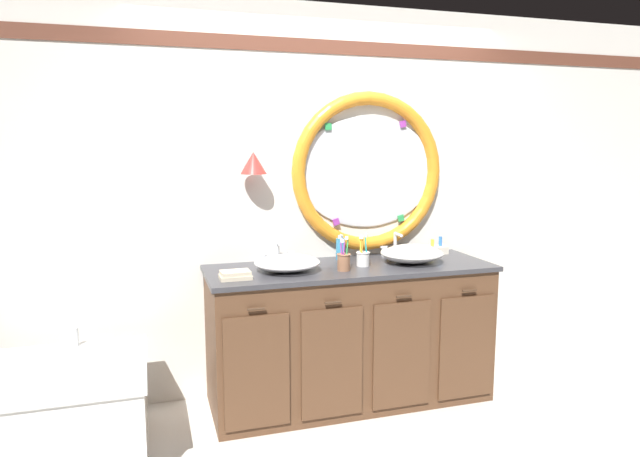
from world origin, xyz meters
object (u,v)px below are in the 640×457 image
at_px(sink_basin_right, 412,253).
at_px(toiletry_basket, 436,249).
at_px(toothbrush_holder_left, 344,261).
at_px(sink_basin_left, 287,263).
at_px(soap_dispenser, 341,248).
at_px(folded_hand_towel, 235,275).
at_px(toothbrush_holder_right, 363,258).

xyz_separation_m(sink_basin_right, toiletry_basket, (0.31, 0.23, -0.03)).
bearing_deg(toothbrush_holder_left, sink_basin_left, 164.66).
height_order(soap_dispenser, toiletry_basket, soap_dispenser).
distance_m(sink_basin_right, soap_dispenser, 0.48).
bearing_deg(folded_hand_towel, sink_basin_left, 18.50).
xyz_separation_m(sink_basin_left, toiletry_basket, (1.16, 0.23, -0.02)).
xyz_separation_m(sink_basin_right, toothbrush_holder_right, (-0.35, -0.00, -0.01)).
bearing_deg(toothbrush_holder_right, toiletry_basket, 19.84).
height_order(sink_basin_right, soap_dispenser, soap_dispenser).
distance_m(toothbrush_holder_right, toiletry_basket, 0.70).
bearing_deg(sink_basin_right, toothbrush_holder_left, -169.73).
bearing_deg(soap_dispenser, toiletry_basket, 0.66).
relative_size(sink_basin_right, toiletry_basket, 2.96).
relative_size(soap_dispenser, toiletry_basket, 1.26).
distance_m(sink_basin_left, toiletry_basket, 1.18).
height_order(sink_basin_right, toothbrush_holder_right, toothbrush_holder_right).
relative_size(sink_basin_left, toiletry_basket, 2.92).
bearing_deg(toothbrush_holder_left, soap_dispenser, 74.24).
height_order(toothbrush_holder_left, toothbrush_holder_right, toothbrush_holder_left).
bearing_deg(sink_basin_left, toothbrush_holder_left, -15.34).
relative_size(folded_hand_towel, toiletry_basket, 1.30).
bearing_deg(folded_hand_towel, toiletry_basket, 13.07).
height_order(sink_basin_left, toothbrush_holder_right, toothbrush_holder_right).
height_order(sink_basin_left, folded_hand_towel, sink_basin_left).
relative_size(toothbrush_holder_left, toothbrush_holder_right, 1.03).
height_order(toothbrush_holder_right, folded_hand_towel, toothbrush_holder_right).
distance_m(toothbrush_holder_right, folded_hand_towel, 0.85).
xyz_separation_m(toothbrush_holder_right, soap_dispenser, (-0.07, 0.23, 0.02)).
bearing_deg(sink_basin_right, folded_hand_towel, -174.54).
distance_m(sink_basin_left, folded_hand_towel, 0.36).
relative_size(sink_basin_right, toothbrush_holder_left, 1.92).
xyz_separation_m(toothbrush_holder_left, toothbrush_holder_right, (0.16, 0.09, -0.01)).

